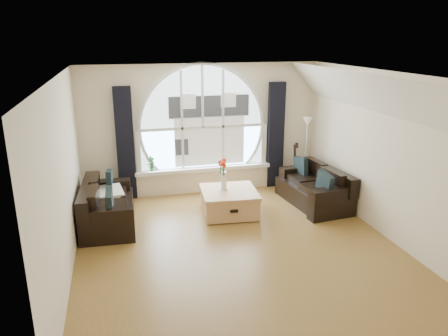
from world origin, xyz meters
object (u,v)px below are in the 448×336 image
Objects in this scene: potted_plant at (151,164)px; sofa_left at (108,203)px; coffee_chest at (229,201)px; vase_flowers at (224,170)px; guitar at (294,165)px; sofa_right at (314,185)px; floor_lamp at (306,155)px.

sofa_left is at bearing -125.45° from potted_plant.
vase_flowers reaches higher than coffee_chest.
guitar is at bearing 16.51° from sofa_left.
floor_lamp is at bearing 71.84° from sofa_right.
sofa_left is 4.21m from floor_lamp.
vase_flowers is at bearing -148.07° from guitar.
floor_lamp is 5.15× the size of potted_plant.
floor_lamp reaches higher than vase_flowers.
floor_lamp reaches higher than coffee_chest.
sofa_right is 1.58× the size of guitar.
sofa_left is 4.04m from guitar.
potted_plant is (-1.32, 1.30, 0.46)m from coffee_chest.
sofa_left is 2.21m from coffee_chest.
sofa_right reaches higher than coffee_chest.
guitar is at bearing 27.12° from vase_flowers.
floor_lamp is (1.99, 0.74, -0.05)m from vase_flowers.
potted_plant is (-1.24, 1.21, -0.14)m from vase_flowers.
guitar is (-0.03, 0.96, 0.13)m from sofa_right.
coffee_chest is 1.91m from potted_plant.
guitar is 3.41× the size of potted_plant.
potted_plant is at bearing 135.60° from vase_flowers.
guitar reaches higher than coffee_chest.
sofa_left is 1.67× the size of coffee_chest.
sofa_left is 1.06× the size of floor_lamp.
sofa_right is 1.88m from vase_flowers.
vase_flowers is (2.13, 0.03, 0.45)m from sofa_left.
coffee_chest is at bearing -156.45° from floor_lamp.
floor_lamp reaches higher than sofa_left.
guitar is (1.72, 1.01, 0.28)m from coffee_chest.
sofa_right is at bearing 2.71° from sofa_left.
coffee_chest is at bearing -144.72° from guitar.
vase_flowers is 2.25× the size of potted_plant.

